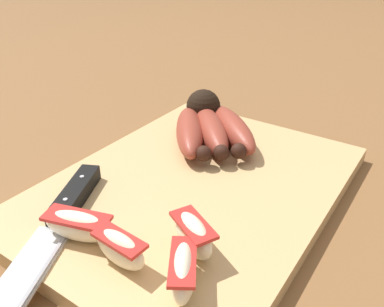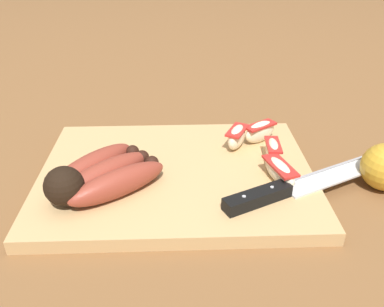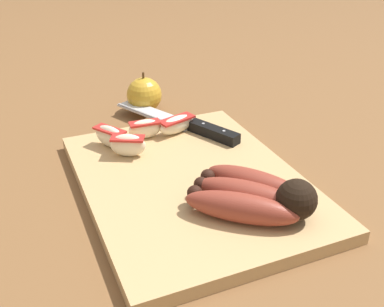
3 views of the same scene
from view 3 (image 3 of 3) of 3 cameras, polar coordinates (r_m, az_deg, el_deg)
ground_plane at (r=0.69m, az=0.09°, el=-4.59°), size 6.00×6.00×0.00m
cutting_board at (r=0.69m, az=0.05°, el=-3.60°), size 0.41×0.31×0.02m
banana_bunch at (r=0.61m, az=7.75°, el=-5.15°), size 0.17×0.17×0.06m
chefs_knife at (r=0.83m, az=-0.01°, el=3.43°), size 0.26×0.15×0.02m
apple_wedge_near at (r=0.81m, az=-1.88°, el=3.63°), size 0.04×0.08×0.03m
apple_wedge_middle at (r=0.74m, az=-7.86°, el=1.09°), size 0.05×0.06×0.04m
apple_wedge_far at (r=0.77m, az=-10.01°, el=2.12°), size 0.06×0.05×0.04m
apple_wedge_extra at (r=0.79m, az=-5.79°, el=3.09°), size 0.02×0.06×0.03m
whole_apple at (r=0.94m, az=-5.87°, el=7.16°), size 0.07×0.07×0.08m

